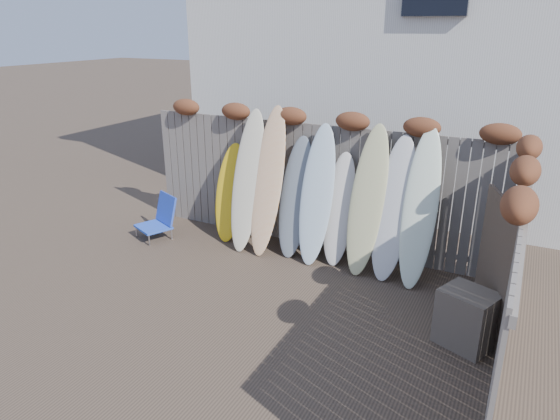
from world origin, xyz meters
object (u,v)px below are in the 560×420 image
at_px(wooden_crate, 467,318).
at_px(lattice_panel, 495,267).
at_px(beach_chair, 160,218).
at_px(surfboard_0, 230,193).

relative_size(wooden_crate, lattice_panel, 0.40).
distance_m(wooden_crate, lattice_panel, 0.67).
bearing_deg(wooden_crate, beach_chair, 170.16).
height_order(beach_chair, lattice_panel, lattice_panel).
bearing_deg(surfboard_0, lattice_panel, -17.46).
relative_size(lattice_panel, surfboard_0, 0.99).
xyz_separation_m(beach_chair, surfboard_0, (1.11, 0.52, 0.46)).
distance_m(lattice_panel, surfboard_0, 4.30).
bearing_deg(beach_chair, wooden_crate, -9.84).
height_order(wooden_crate, surfboard_0, surfboard_0).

